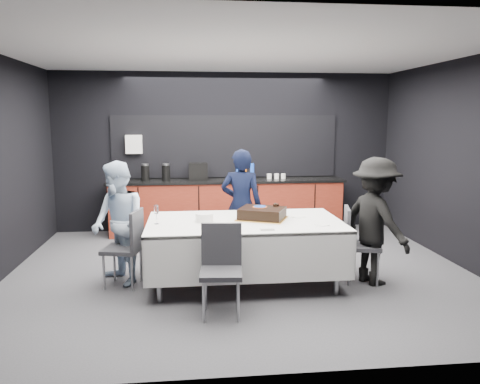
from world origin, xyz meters
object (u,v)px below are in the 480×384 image
(party_table, at_px, (244,232))
(champagne_flute, at_px, (156,211))
(chair_near, at_px, (221,263))
(person_right, at_px, (375,221))
(cake_assembly, at_px, (262,213))
(chair_left, at_px, (128,243))
(chair_right, at_px, (356,239))
(person_left, at_px, (118,223))
(plate_stack, at_px, (204,217))
(person_center, at_px, (241,205))

(party_table, distance_m, champagne_flute, 1.09)
(chair_near, height_order, person_right, person_right)
(cake_assembly, xyz_separation_m, chair_left, (-1.61, -0.02, -0.31))
(chair_right, bearing_deg, party_table, 176.29)
(champagne_flute, height_order, person_right, person_right)
(champagne_flute, height_order, person_left, person_left)
(cake_assembly, xyz_separation_m, champagne_flute, (-1.27, -0.14, 0.09))
(plate_stack, xyz_separation_m, person_center, (0.55, 0.93, -0.04))
(party_table, height_order, chair_near, chair_near)
(party_table, relative_size, person_center, 1.47)
(chair_near, height_order, person_center, person_center)
(chair_right, bearing_deg, plate_stack, 177.08)
(party_table, distance_m, chair_right, 1.37)
(chair_left, height_order, person_right, person_right)
(cake_assembly, bearing_deg, chair_left, -179.35)
(chair_left, bearing_deg, chair_near, -40.57)
(chair_near, xyz_separation_m, person_left, (-1.17, 1.00, 0.21))
(chair_right, distance_m, person_center, 1.67)
(chair_right, bearing_deg, person_left, 175.30)
(champagne_flute, bearing_deg, person_left, 154.96)
(person_left, bearing_deg, chair_near, 15.69)
(plate_stack, distance_m, person_center, 1.08)
(chair_right, height_order, chair_near, same)
(cake_assembly, bearing_deg, party_table, -164.29)
(champagne_flute, height_order, person_center, person_center)
(party_table, distance_m, person_right, 1.59)
(cake_assembly, relative_size, champagne_flute, 3.12)
(champagne_flute, relative_size, chair_right, 0.24)
(party_table, xyz_separation_m, chair_near, (-0.34, -0.85, -0.11))
(cake_assembly, xyz_separation_m, chair_near, (-0.57, -0.91, -0.31))
(chair_right, distance_m, person_left, 2.89)
(person_left, bearing_deg, chair_right, 51.43)
(person_center, height_order, person_left, person_center)
(chair_left, xyz_separation_m, person_center, (1.45, 0.89, 0.26))
(plate_stack, distance_m, chair_left, 0.95)
(champagne_flute, xyz_separation_m, person_right, (2.61, -0.09, -0.17))
(party_table, bearing_deg, cake_assembly, 15.71)
(party_table, bearing_deg, person_left, 174.42)
(plate_stack, distance_m, champagne_flute, 0.58)
(chair_left, relative_size, chair_right, 1.00)
(champagne_flute, distance_m, person_left, 0.55)
(chair_left, bearing_deg, cake_assembly, 0.65)
(chair_right, bearing_deg, person_center, 141.85)
(champagne_flute, xyz_separation_m, chair_right, (2.40, -0.02, -0.40))
(chair_left, relative_size, person_center, 0.59)
(cake_assembly, bearing_deg, person_center, 100.41)
(chair_right, xyz_separation_m, person_center, (-1.30, 1.02, 0.26))
(party_table, xyz_separation_m, person_left, (-1.51, 0.15, 0.11))
(plate_stack, height_order, person_right, person_right)
(champagne_flute, distance_m, person_center, 1.50)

